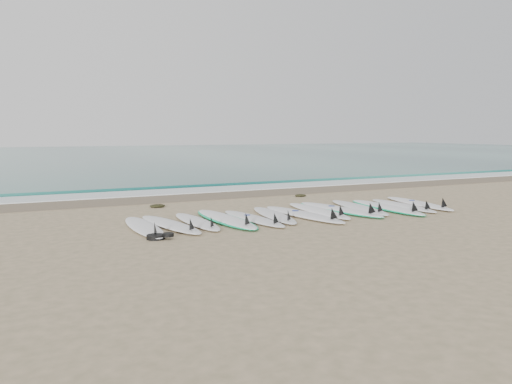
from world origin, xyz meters
name	(u,v)px	position (x,y,z in m)	size (l,w,h in m)	color
ground	(299,215)	(0.00, 0.00, 0.00)	(120.00, 120.00, 0.00)	tan
ocean	(93,155)	(0.00, 32.50, 0.01)	(120.00, 55.00, 0.03)	#246962
wet_sand_band	(229,195)	(0.00, 4.10, 0.01)	(120.00, 1.80, 0.01)	brown
foam_band	(212,190)	(0.00, 5.50, 0.02)	(120.00, 1.40, 0.04)	silver
wave_crest	(197,184)	(0.00, 7.00, 0.05)	(120.00, 1.00, 0.10)	#246962
surfboard_0	(144,227)	(-3.55, -0.12, 0.05)	(0.53, 2.48, 0.32)	white
surfboard_1	(171,224)	(-3.00, -0.08, 0.05)	(0.92, 2.53, 0.32)	white
surfboard_2	(197,221)	(-2.42, 0.01, 0.05)	(0.52, 2.33, 0.30)	white
surfboard_3	(226,219)	(-1.77, 0.02, 0.05)	(0.75, 2.77, 0.35)	white
surfboard_4	(254,218)	(-1.21, -0.19, 0.05)	(0.70, 2.44, 0.31)	silver
surfboard_5	(275,215)	(-0.61, 0.01, 0.05)	(0.84, 2.49, 0.31)	silver
surfboard_6	(305,214)	(0.02, -0.23, 0.06)	(0.90, 2.81, 0.35)	white
surfboard_7	(319,211)	(0.61, 0.08, 0.06)	(0.66, 2.67, 0.34)	white
surfboard_8	(340,209)	(1.18, 0.05, 0.05)	(1.04, 2.86, 0.36)	white
surfboard_9	(360,207)	(1.79, 0.09, 0.06)	(0.91, 2.67, 0.34)	silver
surfboard_10	(387,207)	(2.42, -0.16, 0.05)	(0.82, 2.80, 0.35)	white
surfboard_11	(404,205)	(2.98, -0.13, 0.05)	(0.69, 2.50, 0.32)	white
surfboard_12	(420,203)	(3.60, -0.03, 0.06)	(0.91, 2.74, 0.34)	white
seaweed_near	(157,206)	(-2.57, 2.61, 0.04)	(0.39, 0.31, 0.08)	black
seaweed_far	(300,195)	(1.76, 2.87, 0.03)	(0.35, 0.27, 0.07)	black
leash_coil	(159,236)	(-3.53, -1.11, 0.05)	(0.46, 0.36, 0.11)	black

